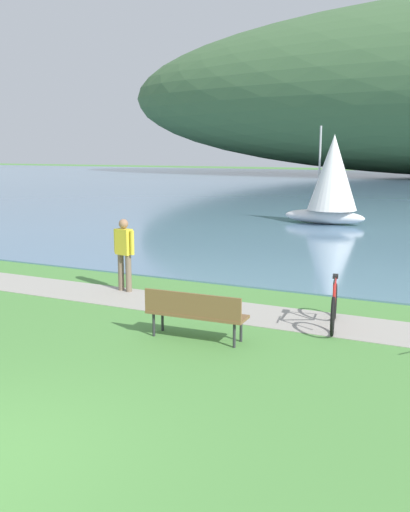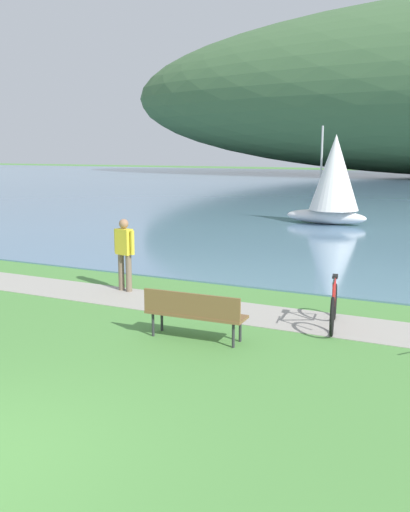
{
  "view_description": "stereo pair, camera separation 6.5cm",
  "coord_description": "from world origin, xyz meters",
  "px_view_note": "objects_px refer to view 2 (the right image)",
  "views": [
    {
      "loc": [
        4.84,
        -3.8,
        3.28
      ],
      "look_at": [
        -0.41,
        7.21,
        1.0
      ],
      "focal_mm": 40.01,
      "sensor_mm": 36.0,
      "label": 1
    },
    {
      "loc": [
        4.9,
        -3.77,
        3.28
      ],
      "look_at": [
        -0.41,
        7.21,
        1.0
      ],
      "focal_mm": 40.01,
      "sensor_mm": 36.0,
      "label": 2
    }
  ],
  "objects_px": {
    "bicycle_leaning_near_bench": "(334,307)",
    "park_bench_near_camera": "(194,311)",
    "sailboat_mid_bay": "(334,178)",
    "person_at_shoreline": "(124,250)"
  },
  "relations": [
    {
      "from": "bicycle_leaning_near_bench",
      "to": "park_bench_near_camera",
      "type": "bearing_deg",
      "value": -138.51
    },
    {
      "from": "park_bench_near_camera",
      "to": "sailboat_mid_bay",
      "type": "relative_size",
      "value": 0.43
    },
    {
      "from": "park_bench_near_camera",
      "to": "bicycle_leaning_near_bench",
      "type": "distance_m",
      "value": 2.69
    },
    {
      "from": "person_at_shoreline",
      "to": "sailboat_mid_bay",
      "type": "height_order",
      "value": "sailboat_mid_bay"
    },
    {
      "from": "sailboat_mid_bay",
      "to": "park_bench_near_camera",
      "type": "bearing_deg",
      "value": -84.75
    },
    {
      "from": "sailboat_mid_bay",
      "to": "bicycle_leaning_near_bench",
      "type": "bearing_deg",
      "value": -76.47
    },
    {
      "from": "park_bench_near_camera",
      "to": "person_at_shoreline",
      "type": "relative_size",
      "value": 1.06
    },
    {
      "from": "park_bench_near_camera",
      "to": "person_at_shoreline",
      "type": "height_order",
      "value": "person_at_shoreline"
    },
    {
      "from": "person_at_shoreline",
      "to": "bicycle_leaning_near_bench",
      "type": "bearing_deg",
      "value": -7.27
    },
    {
      "from": "bicycle_leaning_near_bench",
      "to": "sailboat_mid_bay",
      "type": "bearing_deg",
      "value": 103.53
    }
  ]
}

